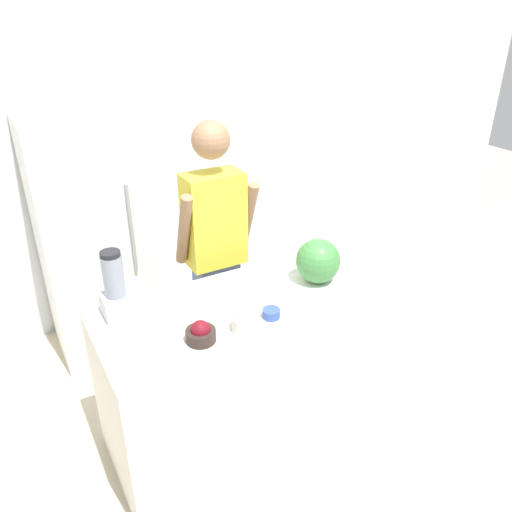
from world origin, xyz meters
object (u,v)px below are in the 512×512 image
at_px(person, 215,251).
at_px(watermelon, 318,261).
at_px(bowl_cherries, 201,333).
at_px(bowl_small_blue, 271,313).
at_px(blender, 115,290).
at_px(refrigerator, 92,240).
at_px(bowl_cream, 246,321).

xyz_separation_m(person, watermelon, (0.33, -0.65, 0.14)).
relative_size(bowl_cherries, bowl_small_blue, 1.60).
bearing_deg(person, blender, -150.38).
bearing_deg(refrigerator, watermelon, -53.97).
height_order(person, blender, person).
bearing_deg(bowl_small_blue, watermelon, 22.85).
relative_size(refrigerator, blender, 4.76).
distance_m(refrigerator, watermelon, 1.66).
height_order(refrigerator, watermelon, refrigerator).
bearing_deg(person, refrigerator, 133.35).
height_order(watermelon, bowl_small_blue, watermelon).
bearing_deg(blender, watermelon, -12.08).
distance_m(bowl_cherries, blender, 0.50).
distance_m(bowl_small_blue, blender, 0.79).
relative_size(refrigerator, person, 0.99).
bearing_deg(refrigerator, bowl_small_blue, -69.53).
bearing_deg(bowl_cherries, blender, 124.42).
bearing_deg(watermelon, refrigerator, 126.03).
height_order(bowl_cream, bowl_small_blue, bowl_cream).
height_order(person, watermelon, person).
height_order(bowl_cherries, bowl_small_blue, bowl_cherries).
relative_size(watermelon, bowl_cherries, 1.73).
bearing_deg(bowl_cherries, person, 60.61).
relative_size(watermelon, bowl_cream, 1.89).
xyz_separation_m(bowl_cream, bowl_small_blue, (0.17, 0.03, -0.03)).
xyz_separation_m(watermelon, bowl_small_blue, (-0.41, -0.17, -0.12)).
distance_m(person, bowl_cherries, 0.95).
bearing_deg(blender, bowl_small_blue, -30.99).
relative_size(refrigerator, bowl_cream, 13.05).
bearing_deg(refrigerator, blender, -95.63).
bearing_deg(watermelon, person, 116.74).
bearing_deg(blender, bowl_cherries, -55.58).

